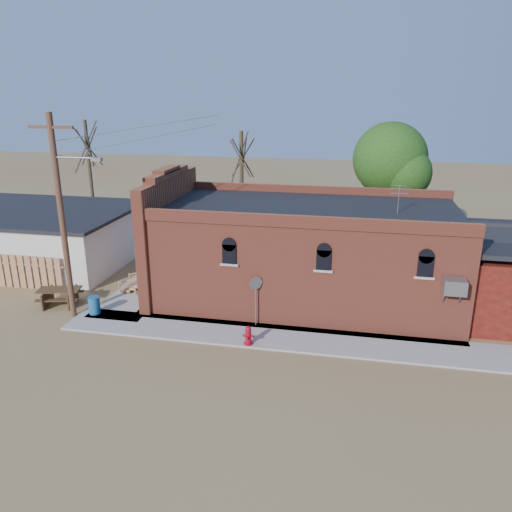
% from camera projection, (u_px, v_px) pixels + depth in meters
% --- Properties ---
extents(ground, '(120.00, 120.00, 0.00)m').
position_uv_depth(ground, '(242.00, 345.00, 20.18)').
color(ground, brown).
rests_on(ground, ground).
extents(sidewalk_south, '(19.00, 2.20, 0.08)m').
position_uv_depth(sidewalk_south, '(282.00, 338.00, 20.72)').
color(sidewalk_south, '#9E9991').
rests_on(sidewalk_south, ground).
extents(sidewalk_west, '(2.60, 10.00, 0.08)m').
position_uv_depth(sidewalk_west, '(154.00, 281.00, 26.94)').
color(sidewalk_west, '#9E9991').
rests_on(sidewalk_west, ground).
extents(brick_bar, '(16.40, 7.97, 6.30)m').
position_uv_depth(brick_bar, '(300.00, 252.00, 24.25)').
color(brick_bar, '#AC4A34').
rests_on(brick_bar, ground).
extents(wood_fence, '(5.20, 0.10, 1.80)m').
position_uv_depth(wood_fence, '(18.00, 272.00, 25.86)').
color(wood_fence, '#AC6C4D').
rests_on(wood_fence, ground).
extents(utility_pole, '(3.12, 0.26, 9.00)m').
position_uv_depth(utility_pole, '(63.00, 214.00, 21.35)').
color(utility_pole, '#492B1D').
rests_on(utility_pole, ground).
extents(tree_bare_near, '(2.80, 2.80, 7.65)m').
position_uv_depth(tree_bare_near, '(241.00, 156.00, 30.99)').
color(tree_bare_near, '#4D402C').
rests_on(tree_bare_near, ground).
extents(tree_bare_far, '(2.80, 2.80, 8.16)m').
position_uv_depth(tree_bare_far, '(87.00, 145.00, 33.87)').
color(tree_bare_far, '#4D402C').
rests_on(tree_bare_far, ground).
extents(tree_leafy, '(4.40, 4.40, 8.15)m').
position_uv_depth(tree_leafy, '(390.00, 159.00, 29.76)').
color(tree_leafy, '#4D402C').
rests_on(tree_leafy, ground).
extents(fire_hydrant, '(0.47, 0.47, 0.80)m').
position_uv_depth(fire_hydrant, '(248.00, 335.00, 19.98)').
color(fire_hydrant, '#A1091C').
rests_on(fire_hydrant, sidewalk_south).
extents(stop_sign, '(0.50, 0.44, 2.27)m').
position_uv_depth(stop_sign, '(256.00, 288.00, 21.25)').
color(stop_sign, gray).
rests_on(stop_sign, sidewalk_south).
extents(trash_barrel, '(0.68, 0.68, 0.80)m').
position_uv_depth(trash_barrel, '(94.00, 305.00, 22.81)').
color(trash_barrel, '#1B5889').
rests_on(trash_barrel, sidewalk_west).
extents(picnic_table, '(2.26, 1.91, 0.82)m').
position_uv_depth(picnic_table, '(60.00, 294.00, 23.89)').
color(picnic_table, '#45301B').
rests_on(picnic_table, ground).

